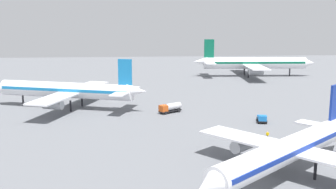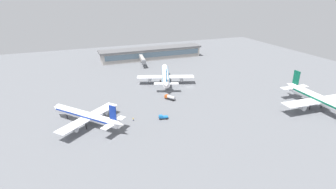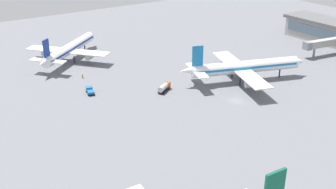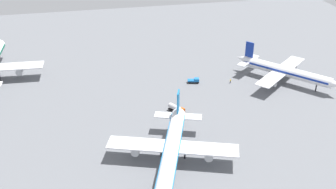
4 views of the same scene
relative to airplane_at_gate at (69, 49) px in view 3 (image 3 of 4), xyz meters
name	(u,v)px [view 3 (image 3 of 4)]	position (x,y,z in m)	size (l,w,h in m)	color
ground	(236,101)	(-64.93, -28.31, -4.69)	(288.00, 288.00, 0.00)	slate
airplane_at_gate	(69,49)	(0.00, 0.00, 0.00)	(31.38, 34.93, 12.89)	white
airplane_taxiing	(244,67)	(-53.92, -41.51, 0.39)	(36.54, 44.44, 13.97)	white
pushback_tractor	(90,90)	(-34.12, 6.76, -3.72)	(4.71, 3.00, 1.90)	black
fuel_truck	(164,87)	(-46.07, -14.01, -3.30)	(5.04, 6.31, 2.50)	black
ground_crew_worker	(82,76)	(-20.43, 3.52, -3.84)	(0.46, 0.56, 1.67)	#1E2338
jet_bridge	(325,43)	(-51.94, -88.57, 0.46)	(6.27, 22.52, 6.74)	#9E9993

